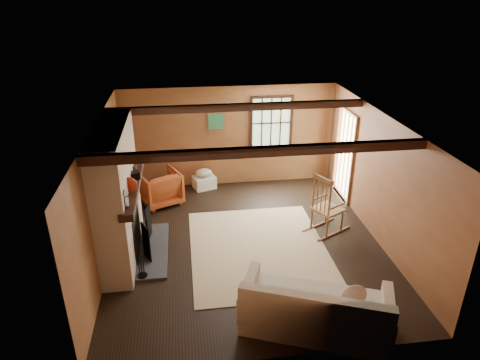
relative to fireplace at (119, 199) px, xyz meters
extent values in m
plane|color=black|center=(2.23, 0.00, -1.10)|extent=(5.50, 5.50, 0.00)
cube|color=brown|center=(2.23, 2.75, 0.10)|extent=(5.00, 0.02, 2.40)
cube|color=brown|center=(2.23, -2.75, 0.10)|extent=(5.00, 0.02, 2.40)
cube|color=brown|center=(-0.27, 0.00, 0.10)|extent=(0.02, 5.50, 2.40)
cube|color=brown|center=(4.73, 0.00, 0.10)|extent=(0.02, 5.50, 2.40)
cube|color=silver|center=(2.23, 0.00, 1.30)|extent=(5.00, 5.50, 0.02)
cube|color=black|center=(2.23, -1.20, 1.23)|extent=(5.00, 0.12, 0.14)
cube|color=black|center=(2.23, 1.20, 1.23)|extent=(5.00, 0.12, 0.14)
cube|color=black|center=(3.23, 2.72, 0.40)|extent=(1.02, 0.06, 1.32)
cube|color=#AAC899|center=(3.23, 2.75, 0.40)|extent=(0.90, 0.01, 1.20)
cube|color=black|center=(3.23, 2.73, 0.40)|extent=(0.90, 0.03, 0.02)
cube|color=brown|center=(4.70, 1.70, -0.10)|extent=(0.06, 1.00, 2.06)
cube|color=#AAC899|center=(4.73, 1.70, -0.10)|extent=(0.01, 0.80, 1.85)
cube|color=brown|center=(1.93, 2.72, 0.50)|extent=(0.42, 0.03, 0.42)
cube|color=#236B55|center=(1.93, 2.71, 0.50)|extent=(0.36, 0.01, 0.36)
cube|color=#9B553C|center=(-0.02, 0.00, 0.10)|extent=(0.50, 2.20, 2.40)
cube|color=black|center=(0.05, 0.00, -0.65)|extent=(0.38, 1.00, 0.85)
cube|color=#3F3E44|center=(0.48, 0.00, -1.08)|extent=(0.55, 1.80, 0.05)
cube|color=black|center=(0.26, 0.00, 0.25)|extent=(0.22, 2.30, 0.12)
cube|color=black|center=(0.41, -0.28, -0.72)|extent=(0.16, 0.31, 0.67)
cube|color=black|center=(0.41, 0.06, -0.72)|extent=(0.06, 0.33, 0.67)
cube|color=black|center=(0.41, 0.40, -0.72)|extent=(0.08, 0.33, 0.67)
cylinder|color=black|center=(0.35, -0.80, -1.04)|extent=(0.17, 0.17, 0.02)
cylinder|color=black|center=(0.31, -0.83, -0.71)|extent=(0.01, 0.01, 0.69)
cylinder|color=black|center=(0.35, -0.80, -0.71)|extent=(0.01, 0.01, 0.69)
cylinder|color=black|center=(0.38, -0.77, -0.71)|extent=(0.01, 0.01, 0.69)
cylinder|color=white|center=(0.25, -0.91, 0.41)|extent=(0.09, 0.09, 0.20)
sphere|color=white|center=(0.25, -0.91, 0.56)|extent=(0.11, 0.11, 0.11)
cylinder|color=#B32A14|center=(0.25, -0.38, 0.44)|extent=(0.27, 0.05, 0.27)
cube|color=black|center=(0.25, 0.15, 0.37)|extent=(0.27, 0.22, 0.13)
cylinder|color=black|center=(0.25, 0.47, 0.36)|extent=(0.09, 0.09, 0.11)
cylinder|color=black|center=(0.25, 0.62, 0.35)|extent=(0.08, 0.08, 0.09)
cube|color=#D1B88B|center=(2.43, -0.20, -1.10)|extent=(2.50, 3.00, 0.01)
cube|color=#A67750|center=(3.88, 0.27, -0.63)|extent=(0.66, 0.67, 0.05)
cube|color=brown|center=(3.70, 0.17, 0.07)|extent=(0.28, 0.45, 0.08)
cylinder|color=brown|center=(4.17, 0.19, -0.86)|extent=(0.04, 0.04, 0.46)
cylinder|color=brown|center=(3.97, 0.56, -0.86)|extent=(0.04, 0.04, 0.46)
cylinder|color=brown|center=(3.80, -0.01, -0.86)|extent=(0.04, 0.04, 0.46)
cylinder|color=brown|center=(3.60, 0.36, -0.86)|extent=(0.04, 0.04, 0.46)
cylinder|color=brown|center=(3.80, -0.01, -0.26)|extent=(0.04, 0.04, 0.79)
cylinder|color=brown|center=(3.60, 0.36, -0.26)|extent=(0.04, 0.04, 0.79)
cylinder|color=brown|center=(3.75, 0.08, -0.29)|extent=(0.02, 0.02, 0.65)
cylinder|color=brown|center=(3.70, 0.17, -0.29)|extent=(0.02, 0.02, 0.65)
cylinder|color=brown|center=(3.65, 0.27, -0.29)|extent=(0.02, 0.02, 0.65)
cube|color=brown|center=(3.99, 0.07, -0.45)|extent=(0.41, 0.25, 0.03)
cube|color=brown|center=(3.77, 0.48, -0.45)|extent=(0.41, 0.25, 0.03)
cube|color=brown|center=(3.98, 0.09, -1.09)|extent=(0.80, 0.46, 0.03)
cube|color=brown|center=(3.78, 0.46, -1.09)|extent=(0.80, 0.46, 0.03)
cube|color=beige|center=(2.88, -2.24, -0.88)|extent=(2.23, 1.61, 0.45)
cube|color=beige|center=(2.74, -2.60, -0.54)|extent=(1.95, 0.90, 0.56)
cube|color=beige|center=(1.98, -1.88, -0.68)|extent=(0.47, 0.90, 0.41)
cube|color=beige|center=(3.78, -2.60, -0.68)|extent=(0.47, 0.90, 0.41)
ellipsoid|color=beige|center=(3.39, -2.34, -0.54)|extent=(0.39, 0.26, 0.37)
cylinder|color=brown|center=(0.28, 2.41, -1.05)|extent=(0.36, 0.11, 0.11)
cylinder|color=brown|center=(0.40, 2.41, -1.05)|extent=(0.36, 0.11, 0.11)
cylinder|color=brown|center=(0.52, 2.41, -1.05)|extent=(0.36, 0.11, 0.11)
cylinder|color=brown|center=(0.28, 2.41, -0.94)|extent=(0.36, 0.11, 0.11)
cylinder|color=brown|center=(0.40, 2.41, -0.94)|extent=(0.36, 0.11, 0.11)
cylinder|color=brown|center=(0.52, 2.41, -0.94)|extent=(0.36, 0.11, 0.11)
cube|color=white|center=(1.59, 2.55, -0.95)|extent=(0.60, 0.52, 0.30)
ellipsoid|color=beige|center=(1.59, 2.55, -0.71)|extent=(0.48, 0.44, 0.19)
imported|color=#BF6026|center=(0.58, 1.91, -0.72)|extent=(1.08, 1.10, 0.76)
camera|label=1|loc=(1.18, -6.79, 3.41)|focal=32.00mm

